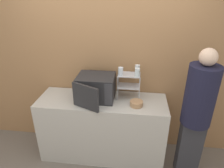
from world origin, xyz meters
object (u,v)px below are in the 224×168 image
object	(u,v)px
microwave	(96,88)
glass_front_left	(121,71)
glass_front_right	(137,72)
bowl	(136,104)
dish_rack	(129,81)
glass_back_right	(137,69)
person	(197,111)

from	to	relation	value
microwave	glass_front_left	xyz separation A→B (m)	(0.33, 0.03, 0.24)
glass_front_right	bowl	world-z (taller)	glass_front_right
dish_rack	glass_front_right	bearing A→B (deg)	-30.54
glass_front_left	glass_front_right	bearing A→B (deg)	-2.20
glass_front_right	bowl	distance (m)	0.40
microwave	bowl	xyz separation A→B (m)	(0.55, -0.12, -0.13)
microwave	glass_front_left	size ratio (longest dim) A/B	5.26
glass_back_right	person	bearing A→B (deg)	-28.23
glass_back_right	glass_front_right	distance (m)	0.12
microwave	bowl	bearing A→B (deg)	-12.27
glass_front_left	microwave	bearing A→B (deg)	-173.92
glass_front_left	person	xyz separation A→B (m)	(0.93, -0.27, -0.35)
microwave	person	xyz separation A→B (m)	(1.26, -0.23, -0.11)
microwave	glass_front_right	world-z (taller)	glass_front_right
glass_front_right	person	bearing A→B (deg)	-19.98
dish_rack	person	bearing A→B (deg)	-21.43
microwave	glass_back_right	size ratio (longest dim) A/B	5.26
glass_back_right	person	size ratio (longest dim) A/B	0.06
dish_rack	person	size ratio (longest dim) A/B	0.20
glass_front_left	glass_back_right	world-z (taller)	same
bowl	glass_back_right	bearing A→B (deg)	92.18
glass_front_right	glass_front_left	bearing A→B (deg)	177.80
glass_front_left	glass_front_right	size ratio (longest dim) A/B	1.00
glass_back_right	person	xyz separation A→B (m)	(0.72, -0.39, -0.35)
bowl	glass_front_left	bearing A→B (deg)	145.27
glass_back_right	person	world-z (taller)	person
dish_rack	bowl	bearing A→B (deg)	-61.20
glass_front_left	glass_back_right	xyz separation A→B (m)	(0.21, 0.12, 0.00)
glass_front_left	glass_back_right	bearing A→B (deg)	28.91
microwave	glass_back_right	xyz separation A→B (m)	(0.54, 0.15, 0.24)
dish_rack	glass_back_right	xyz separation A→B (m)	(0.10, 0.06, 0.15)
glass_front_left	person	size ratio (longest dim) A/B	0.06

